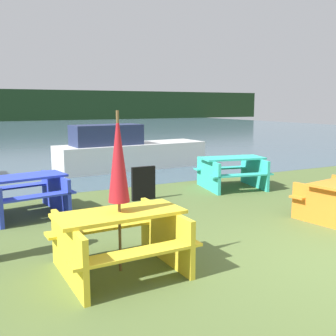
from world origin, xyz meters
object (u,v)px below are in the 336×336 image
object	(u,v)px
picnic_table_blue	(25,192)
picnic_table_teal	(232,170)
umbrella_crimson	(118,158)
signboard	(143,183)
boat	(127,152)
picnic_table_yellow	(120,236)

from	to	relation	value
picnic_table_blue	picnic_table_teal	world-z (taller)	picnic_table_teal
umbrella_crimson	signboard	world-z (taller)	umbrella_crimson
boat	signboard	bearing A→B (deg)	-110.84
picnic_table_yellow	picnic_table_teal	xyz separation A→B (m)	(4.29, 3.44, 0.01)
umbrella_crimson	signboard	xyz separation A→B (m)	(1.80, 3.32, -1.08)
signboard	boat	bearing A→B (deg)	72.95
picnic_table_yellow	umbrella_crimson	bearing A→B (deg)	-26.57
picnic_table_teal	signboard	bearing A→B (deg)	-177.32
picnic_table_yellow	boat	distance (m)	8.13
picnic_table_yellow	picnic_table_blue	world-z (taller)	picnic_table_yellow
signboard	picnic_table_yellow	bearing A→B (deg)	-118.42
picnic_table_teal	signboard	world-z (taller)	picnic_table_teal
umbrella_crimson	signboard	bearing A→B (deg)	61.58
picnic_table_blue	boat	xyz separation A→B (m)	(3.79, 4.25, 0.10)
picnic_table_yellow	signboard	bearing A→B (deg)	61.58
picnic_table_blue	picnic_table_teal	xyz separation A→B (m)	(5.00, 0.16, 0.01)
picnic_table_blue	umbrella_crimson	size ratio (longest dim) A/B	0.84
picnic_table_teal	signboard	size ratio (longest dim) A/B	2.39
umbrella_crimson	boat	bearing A→B (deg)	67.69
picnic_table_yellow	picnic_table_blue	bearing A→B (deg)	102.10
boat	picnic_table_blue	bearing A→B (deg)	-135.53
picnic_table_blue	umbrella_crimson	bearing A→B (deg)	-77.90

